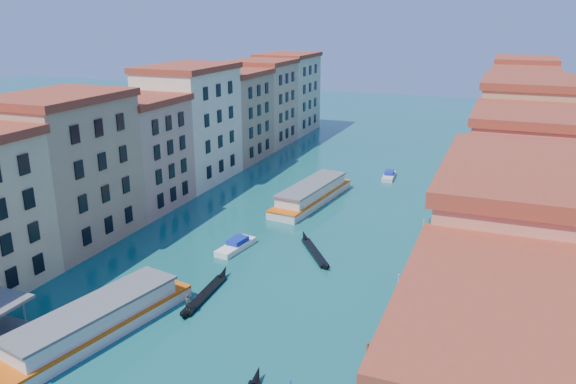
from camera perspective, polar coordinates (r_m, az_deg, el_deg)
name	(u,v)px	position (r m, az deg, el deg)	size (l,w,h in m)	color
left_bank_palazzos	(171,135)	(98.90, -11.78, 5.71)	(12.80, 128.40, 21.00)	beige
right_bank_palazzos	(521,165)	(83.61, 22.63, 2.56)	(12.80, 128.40, 21.00)	maroon
quay	(455,220)	(86.41, 16.63, -2.77)	(4.00, 140.00, 1.00)	gray
restaurant_awnings	(407,364)	(47.67, 12.02, -16.74)	(3.20, 44.55, 3.12)	maroon
mooring_poles_right	(383,338)	(53.80, 9.67, -14.37)	(1.44, 54.24, 3.20)	brown
vaporetto_near	(96,321)	(58.25, -18.93, -12.32)	(9.14, 22.00, 3.19)	silver
vaporetto_far	(312,194)	(91.99, 2.43, -0.16)	(7.45, 21.90, 3.19)	silver
gondola_fore	(205,293)	(63.03, -8.46, -10.15)	(1.64, 12.02, 2.39)	black
gondola_far	(314,251)	(72.93, 2.67, -6.00)	(7.49, 10.04, 1.66)	black
motorboat_mid	(236,245)	(74.34, -5.29, -5.41)	(3.06, 6.99, 1.40)	white
motorboat_far	(389,176)	(107.25, 10.22, 1.66)	(2.46, 6.35, 1.29)	silver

